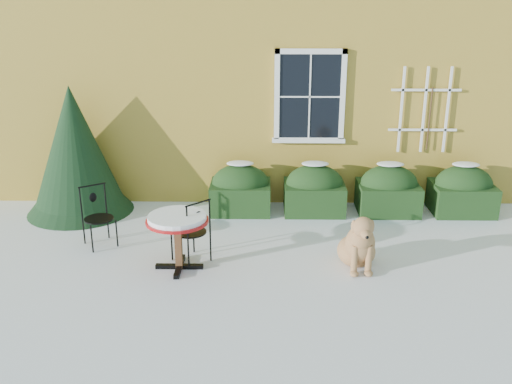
{
  "coord_description": "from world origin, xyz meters",
  "views": [
    {
      "loc": [
        0.13,
        -6.93,
        3.68
      ],
      "look_at": [
        0.0,
        1.0,
        0.9
      ],
      "focal_mm": 40.0,
      "sensor_mm": 36.0,
      "label": 1
    }
  ],
  "objects_px": {
    "evergreen_shrub": "(76,162)",
    "dog": "(359,245)",
    "bistro_table": "(177,224)",
    "patio_chair_far": "(98,216)",
    "patio_chair_near": "(192,231)"
  },
  "relations": [
    {
      "from": "evergreen_shrub",
      "to": "patio_chair_near",
      "type": "distance_m",
      "value": 3.03
    },
    {
      "from": "evergreen_shrub",
      "to": "dog",
      "type": "relative_size",
      "value": 2.31
    },
    {
      "from": "patio_chair_near",
      "to": "dog",
      "type": "bearing_deg",
      "value": 131.36
    },
    {
      "from": "patio_chair_near",
      "to": "patio_chair_far",
      "type": "distance_m",
      "value": 1.62
    },
    {
      "from": "patio_chair_far",
      "to": "dog",
      "type": "height_order",
      "value": "patio_chair_far"
    },
    {
      "from": "evergreen_shrub",
      "to": "patio_chair_far",
      "type": "relative_size",
      "value": 2.41
    },
    {
      "from": "evergreen_shrub",
      "to": "bistro_table",
      "type": "xyz_separation_m",
      "value": [
        2.08,
        -2.22,
        -0.23
      ]
    },
    {
      "from": "patio_chair_near",
      "to": "patio_chair_far",
      "type": "bearing_deg",
      "value": -65.36
    },
    {
      "from": "bistro_table",
      "to": "patio_chair_near",
      "type": "height_order",
      "value": "patio_chair_near"
    },
    {
      "from": "dog",
      "to": "patio_chair_far",
      "type": "bearing_deg",
      "value": 165.48
    },
    {
      "from": "evergreen_shrub",
      "to": "patio_chair_near",
      "type": "bearing_deg",
      "value": -41.59
    },
    {
      "from": "evergreen_shrub",
      "to": "dog",
      "type": "bearing_deg",
      "value": -25.18
    },
    {
      "from": "dog",
      "to": "bistro_table",
      "type": "bearing_deg",
      "value": 177.76
    },
    {
      "from": "evergreen_shrub",
      "to": "bistro_table",
      "type": "relative_size",
      "value": 2.58
    },
    {
      "from": "patio_chair_far",
      "to": "patio_chair_near",
      "type": "bearing_deg",
      "value": -55.3
    }
  ]
}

